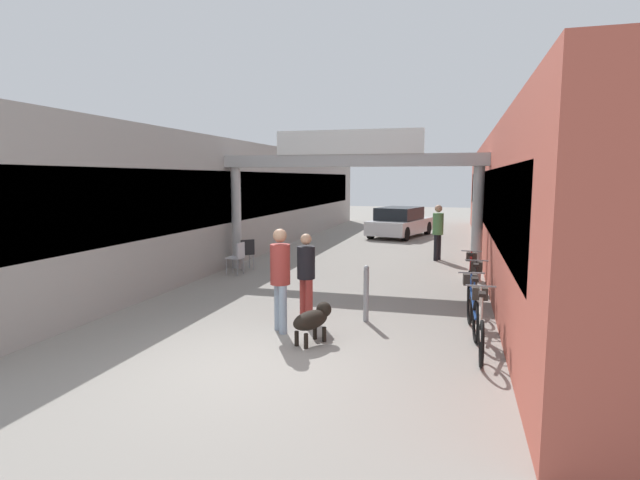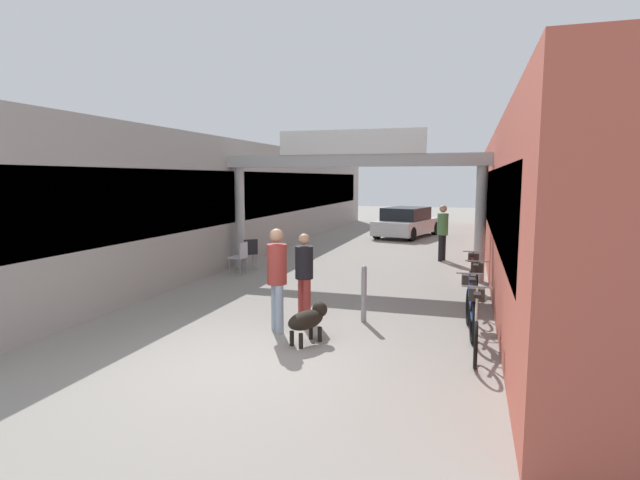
{
  "view_description": "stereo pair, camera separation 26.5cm",
  "coord_description": "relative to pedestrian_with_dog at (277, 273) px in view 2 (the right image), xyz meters",
  "views": [
    {
      "loc": [
        2.85,
        -6.37,
        2.63
      ],
      "look_at": [
        0.0,
        3.95,
        1.3
      ],
      "focal_mm": 28.0,
      "sensor_mm": 36.0,
      "label": 1
    },
    {
      "loc": [
        3.1,
        -6.29,
        2.63
      ],
      "look_at": [
        0.0,
        3.95,
        1.3
      ],
      "focal_mm": 28.0,
      "sensor_mm": 36.0,
      "label": 2
    }
  ],
  "objects": [
    {
      "name": "bicycle_black_third",
      "position": [
        3.27,
        2.37,
        -0.59
      ],
      "size": [
        0.46,
        1.69,
        0.98
      ],
      "color": "black",
      "rests_on": "ground_plane"
    },
    {
      "name": "pedestrian_with_dog",
      "position": [
        0.0,
        0.0,
        0.0
      ],
      "size": [
        0.48,
        0.48,
        1.79
      ],
      "color": "#8C9EB2",
      "rests_on": "ground_plane"
    },
    {
      "name": "parked_car_white",
      "position": [
        0.39,
        14.68,
        -0.39
      ],
      "size": [
        2.72,
        4.32,
        1.33
      ],
      "color": "silver",
      "rests_on": "ground_plane"
    },
    {
      "name": "pedestrian_companion",
      "position": [
        0.16,
        0.99,
        -0.12
      ],
      "size": [
        0.48,
        0.48,
        1.6
      ],
      "color": "#99332D",
      "rests_on": "ground_plane"
    },
    {
      "name": "storefront_left",
      "position": [
        -5.07,
        9.5,
        0.86
      ],
      "size": [
        3.0,
        26.0,
        3.78
      ],
      "color": "#9E9993",
      "rests_on": "ground_plane"
    },
    {
      "name": "arcade_sign_gateway",
      "position": [
        0.03,
        5.4,
        1.71
      ],
      "size": [
        7.4,
        0.47,
        3.9
      ],
      "color": "#B2B2B2",
      "rests_on": "ground_plane"
    },
    {
      "name": "bollard_post_metal",
      "position": [
        1.31,
        1.01,
        -0.5
      ],
      "size": [
        0.1,
        0.1,
        1.05
      ],
      "color": "gray",
      "rests_on": "ground_plane"
    },
    {
      "name": "bicycle_silver_nearest",
      "position": [
        3.27,
        -0.16,
        -0.59
      ],
      "size": [
        0.46,
        1.69,
        0.98
      ],
      "color": "black",
      "rests_on": "ground_plane"
    },
    {
      "name": "bicycle_red_farthest",
      "position": [
        3.2,
        3.71,
        -0.59
      ],
      "size": [
        0.46,
        1.69,
        0.98
      ],
      "color": "black",
      "rests_on": "ground_plane"
    },
    {
      "name": "ground_plane",
      "position": [
        0.03,
        -1.5,
        -1.03
      ],
      "size": [
        80.0,
        80.0,
        0.0
      ],
      "primitive_type": "plane",
      "color": "gray"
    },
    {
      "name": "pedestrian_carrying_crate",
      "position": [
        2.29,
        8.43,
        -0.0
      ],
      "size": [
        0.43,
        0.43,
        1.78
      ],
      "color": "black",
      "rests_on": "ground_plane"
    },
    {
      "name": "storefront_right",
      "position": [
        5.12,
        9.5,
        0.86
      ],
      "size": [
        3.0,
        26.0,
        3.78
      ],
      "color": "#B25142",
      "rests_on": "ground_plane"
    },
    {
      "name": "cafe_chair_aluminium_nearer",
      "position": [
        -2.87,
        4.48,
        -0.49
      ],
      "size": [
        0.43,
        0.43,
        0.89
      ],
      "color": "gray",
      "rests_on": "ground_plane"
    },
    {
      "name": "cafe_chair_black_farther",
      "position": [
        -2.92,
        5.21,
        -0.49
      ],
      "size": [
        0.57,
        0.57,
        0.89
      ],
      "color": "gray",
      "rests_on": "ground_plane"
    },
    {
      "name": "bicycle_blue_second",
      "position": [
        3.18,
        0.94,
        -0.59
      ],
      "size": [
        0.46,
        1.69,
        0.98
      ],
      "color": "black",
      "rests_on": "ground_plane"
    },
    {
      "name": "dog_on_leash",
      "position": [
        0.71,
        -0.41,
        -0.64
      ],
      "size": [
        0.61,
        0.88,
        0.62
      ],
      "color": "black",
      "rests_on": "ground_plane"
    }
  ]
}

